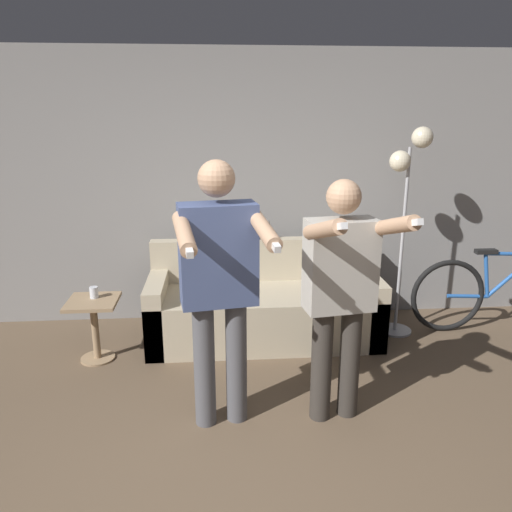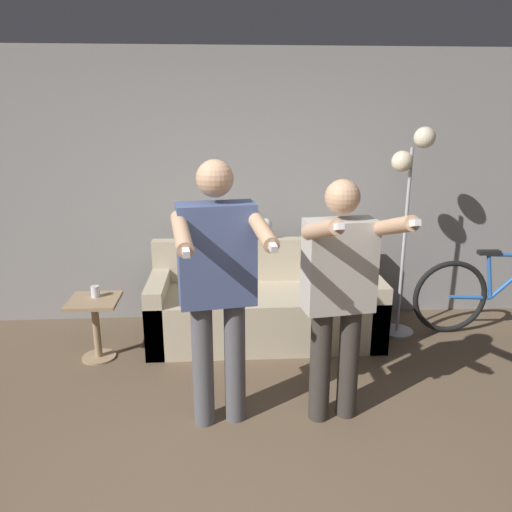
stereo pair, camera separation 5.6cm
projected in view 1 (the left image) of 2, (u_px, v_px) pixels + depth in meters
wall_back at (221, 190)px, 4.82m from camera, size 10.00×0.05×2.60m
couch at (264, 308)px, 4.59m from camera, size 2.07×0.81×0.87m
person_left at (219, 278)px, 3.11m from camera, size 0.61×0.73×1.76m
person_right at (341, 286)px, 3.19m from camera, size 0.58×0.71×1.64m
cat at (251, 230)px, 4.68m from camera, size 0.46×0.14×0.20m
floor_lamp at (408, 182)px, 4.39m from camera, size 0.36×0.31×1.91m
side_table at (94, 318)px, 4.15m from camera, size 0.41×0.41×0.54m
cup at (94, 292)px, 4.14m from camera, size 0.07×0.07×0.10m
bicycle at (500, 293)px, 4.74m from camera, size 1.74×0.07×0.80m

